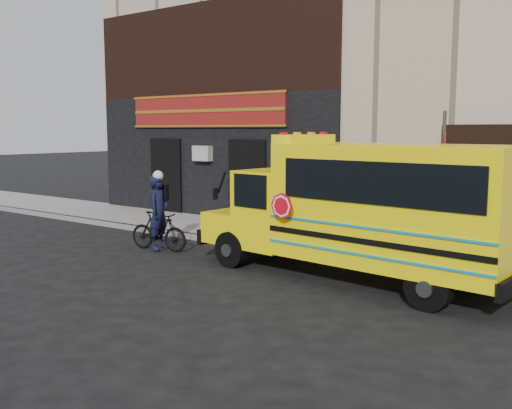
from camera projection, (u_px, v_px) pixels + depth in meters
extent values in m
plane|color=black|center=(213.00, 274.00, 12.01)|extent=(120.00, 120.00, 0.00)
cube|color=gray|center=(282.00, 250.00, 14.07)|extent=(40.00, 0.20, 0.15)
cube|color=gray|center=(313.00, 241.00, 15.27)|extent=(40.00, 3.00, 0.15)
cube|color=#C3AD92|center=(411.00, 38.00, 19.58)|extent=(20.00, 10.00, 12.00)
cube|color=black|center=(208.00, 156.00, 19.11)|extent=(10.00, 0.30, 4.00)
cube|color=black|center=(207.00, 49.00, 18.65)|extent=(10.00, 0.28, 3.00)
cube|color=#60180D|center=(204.00, 111.00, 18.78)|extent=(6.50, 0.12, 1.10)
cube|color=black|center=(167.00, 176.00, 20.15)|extent=(1.30, 0.10, 2.50)
cube|color=black|center=(248.00, 182.00, 18.02)|extent=(1.30, 0.10, 2.50)
cylinder|color=black|center=(232.00, 249.00, 12.57)|extent=(0.82, 0.35, 0.80)
cylinder|color=black|center=(286.00, 237.00, 13.98)|extent=(0.82, 0.35, 0.80)
cylinder|color=black|center=(429.00, 287.00, 9.53)|extent=(0.82, 0.35, 0.80)
cylinder|color=black|center=(472.00, 267.00, 10.93)|extent=(0.82, 0.35, 0.80)
cube|color=#FFE605|center=(246.00, 224.00, 13.52)|extent=(1.18, 2.08, 0.70)
cube|color=black|center=(230.00, 232.00, 13.92)|extent=(0.31, 2.05, 0.35)
cube|color=#FFE605|center=(282.00, 207.00, 12.73)|extent=(1.39, 2.20, 1.70)
cube|color=black|center=(263.00, 188.00, 13.05)|extent=(0.23, 1.80, 0.90)
cube|color=#FFE605|center=(399.00, 204.00, 10.80)|extent=(4.69, 2.61, 2.25)
cube|color=black|center=(374.00, 183.00, 9.85)|extent=(3.89, 0.40, 0.75)
cube|color=#FFE605|center=(304.00, 141.00, 12.14)|extent=(0.65, 1.64, 0.28)
cylinder|color=red|center=(282.00, 206.00, 11.04)|extent=(0.52, 0.08, 0.52)
cylinder|color=#3C433E|center=(442.00, 193.00, 11.98)|extent=(0.07, 0.07, 3.41)
cube|color=#AD1329|center=(444.00, 142.00, 11.76)|extent=(0.14, 0.28, 0.43)
cube|color=white|center=(443.00, 168.00, 11.83)|extent=(0.14, 0.28, 0.37)
imported|color=black|center=(159.00, 231.00, 14.32)|extent=(1.69, 0.75, 0.98)
imported|color=black|center=(159.00, 214.00, 14.25)|extent=(0.59, 0.76, 1.86)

